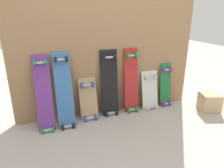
{
  "coord_description": "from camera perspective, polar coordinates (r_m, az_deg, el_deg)",
  "views": [
    {
      "loc": [
        -0.78,
        -2.38,
        1.29
      ],
      "look_at": [
        0.0,
        -0.07,
        0.43
      ],
      "focal_mm": 33.06,
      "sensor_mm": 36.0,
      "label": 1
    }
  ],
  "objects": [
    {
      "name": "skateboard_black",
      "position": [
        2.64,
        -0.66,
        -0.47
      ],
      "size": [
        0.22,
        0.18,
        0.91
      ],
      "color": "black",
      "rests_on": "ground"
    },
    {
      "name": "plywood_wall_panel",
      "position": [
        2.61,
        -1.01,
        10.19
      ],
      "size": [
        2.37,
        0.04,
        1.75
      ],
      "primitive_type": "cube",
      "color": "#99724C",
      "rests_on": "ground"
    },
    {
      "name": "ground_plane",
      "position": [
        2.82,
        -0.46,
        -7.85
      ],
      "size": [
        12.0,
        12.0,
        0.0
      ],
      "primitive_type": "plane",
      "color": "#B2AAA0"
    },
    {
      "name": "skateboard_white",
      "position": [
        2.92,
        10.46,
        -2.33
      ],
      "size": [
        0.23,
        0.18,
        0.59
      ],
      "color": "silver",
      "rests_on": "ground"
    },
    {
      "name": "skateboard_green",
      "position": [
        3.04,
        14.6,
        -0.74
      ],
      "size": [
        0.17,
        0.16,
        0.67
      ],
      "color": "#1E7238",
      "rests_on": "ground"
    },
    {
      "name": "skateboard_purple",
      "position": [
        2.45,
        -18.32,
        -3.3
      ],
      "size": [
        0.18,
        0.33,
        0.91
      ],
      "color": "#6B338C",
      "rests_on": "ground"
    },
    {
      "name": "skateboard_red",
      "position": [
        2.74,
        5.35,
        0.27
      ],
      "size": [
        0.19,
        0.18,
        0.91
      ],
      "color": "#B22626",
      "rests_on": "ground"
    },
    {
      "name": "skateboard_natural",
      "position": [
        2.61,
        -6.48,
        -4.77
      ],
      "size": [
        0.22,
        0.22,
        0.58
      ],
      "color": "tan",
      "rests_on": "ground"
    },
    {
      "name": "wooden_crate",
      "position": [
        3.13,
        25.34,
        -4.51
      ],
      "size": [
        0.3,
        0.3,
        0.24
      ],
      "primitive_type": "cube",
      "rotation": [
        0.0,
        0.0,
        -0.3
      ],
      "color": "tan",
      "rests_on": "ground"
    },
    {
      "name": "skateboard_blue",
      "position": [
        2.46,
        -13.05,
        -2.47
      ],
      "size": [
        0.2,
        0.32,
        0.93
      ],
      "color": "#386BAD",
      "rests_on": "ground"
    }
  ]
}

